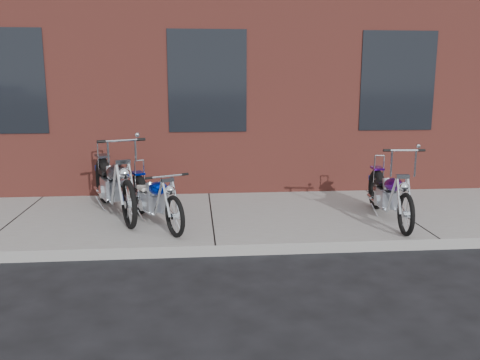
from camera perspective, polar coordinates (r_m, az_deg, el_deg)
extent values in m
plane|color=black|center=(6.62, -2.76, -8.59)|extent=(120.00, 120.00, 0.00)
cube|color=gray|center=(8.02, -3.21, -4.43)|extent=(22.00, 3.00, 0.15)
cube|color=brown|center=(14.32, -4.32, 18.35)|extent=(22.00, 10.00, 8.00)
torus|color=black|center=(8.44, 15.33, -1.20)|extent=(0.18, 0.67, 0.66)
torus|color=black|center=(7.12, 18.48, -3.97)|extent=(0.11, 0.60, 0.59)
cube|color=gray|center=(7.89, 16.48, -2.19)|extent=(0.28, 0.38, 0.27)
ellipsoid|color=#470A80|center=(7.60, 17.16, -0.70)|extent=(0.27, 0.52, 0.28)
cube|color=black|center=(8.07, 16.06, -0.54)|extent=(0.24, 0.27, 0.05)
cylinder|color=silver|center=(7.16, 18.30, -1.88)|extent=(0.06, 0.27, 0.49)
cylinder|color=silver|center=(7.16, 18.31, 3.06)|extent=(0.50, 0.06, 0.03)
cylinder|color=silver|center=(8.30, 15.59, 1.03)|extent=(0.02, 0.02, 0.44)
cylinder|color=silver|center=(8.14, 16.76, -2.66)|extent=(0.10, 0.82, 0.04)
torus|color=black|center=(8.00, -10.97, -1.75)|extent=(0.39, 0.63, 0.64)
torus|color=black|center=(6.76, -6.88, -4.33)|extent=(0.31, 0.54, 0.57)
cube|color=gray|center=(7.49, -9.47, -2.68)|extent=(0.38, 0.43, 0.27)
ellipsoid|color=#001CC0|center=(7.21, -8.81, -1.11)|extent=(0.42, 0.54, 0.27)
cube|color=beige|center=(7.66, -10.15, -1.03)|extent=(0.30, 0.32, 0.05)
cylinder|color=silver|center=(6.80, -7.31, -2.23)|extent=(0.14, 0.25, 0.48)
cylinder|color=silver|center=(6.84, -7.74, 0.28)|extent=(0.45, 0.24, 0.03)
cylinder|color=silver|center=(7.87, -10.88, 0.53)|extent=(0.03, 0.03, 0.42)
cylinder|color=silver|center=(7.73, -9.24, -3.10)|extent=(0.39, 0.73, 0.04)
torus|color=black|center=(8.83, -14.84, -0.20)|extent=(0.43, 0.79, 0.79)
torus|color=black|center=(7.20, -12.04, -2.97)|extent=(0.33, 0.69, 0.71)
cube|color=gray|center=(8.16, -13.83, -1.16)|extent=(0.44, 0.52, 0.33)
ellipsoid|color=#2A292F|center=(7.80, -13.45, 0.67)|extent=(0.48, 0.66, 0.34)
cube|color=black|center=(8.39, -14.33, 0.68)|extent=(0.36, 0.38, 0.07)
cylinder|color=silver|center=(7.26, -12.40, -0.53)|extent=(0.16, 0.31, 0.59)
cylinder|color=silver|center=(7.30, -12.86, 4.24)|extent=(0.57, 0.25, 0.03)
cylinder|color=silver|center=(8.67, -14.86, 2.39)|extent=(0.03, 0.03, 0.53)
cylinder|color=silver|center=(8.44, -13.28, -1.70)|extent=(0.41, 0.94, 0.05)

